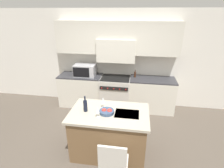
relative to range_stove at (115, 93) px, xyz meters
The scene contains 12 objects.
ground_plane 1.88m from the range_stove, 90.00° to the right, with size 10.00×10.00×0.00m, color brown.
back_cabinetry 1.16m from the range_stove, 90.00° to the left, with size 10.00×0.46×2.70m.
back_counter 0.02m from the range_stove, 90.00° to the left, with size 3.25×0.62×0.93m.
range_stove is the anchor object (origin of this frame).
microwave 1.07m from the range_stove, behind, with size 0.58×0.42×0.33m.
kitchen_island 1.78m from the range_stove, 86.03° to the right, with size 1.45×0.90×0.91m.
island_chair 2.61m from the range_stove, 82.91° to the right, with size 0.42×0.40×0.96m.
wine_bottle 1.91m from the range_stove, 99.93° to the right, with size 0.07×0.07×0.30m.
wine_glass_near 2.05m from the range_stove, 91.29° to the right, with size 0.07×0.07×0.22m.
wine_glass_far 1.73m from the range_stove, 90.73° to the right, with size 0.07×0.07×0.22m.
fruit_bowl 1.87m from the range_stove, 87.20° to the right, with size 0.27×0.27×0.10m.
oil_bottle_on_counter 0.77m from the range_stove, 10.78° to the left, with size 0.05×0.05×0.21m.
Camera 1 is at (0.60, -2.66, 2.62)m, focal length 28.00 mm.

